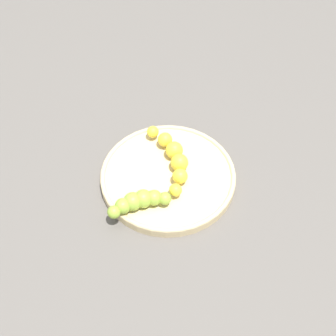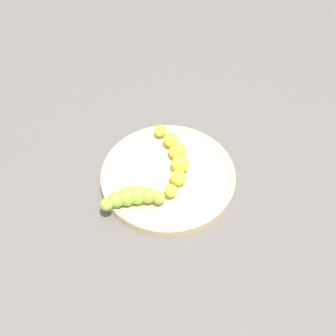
% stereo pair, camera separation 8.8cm
% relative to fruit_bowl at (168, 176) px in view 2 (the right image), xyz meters
% --- Properties ---
extents(ground_plane, '(2.40, 2.40, 0.00)m').
position_rel_fruit_bowl_xyz_m(ground_plane, '(0.00, 0.00, -0.01)').
color(ground_plane, '#56514C').
extents(fruit_bowl, '(0.28, 0.28, 0.02)m').
position_rel_fruit_bowl_xyz_m(fruit_bowl, '(0.00, 0.00, 0.00)').
color(fruit_bowl, '#D1B784').
rests_on(fruit_bowl, ground_plane).
extents(banana_yellow, '(0.18, 0.08, 0.04)m').
position_rel_fruit_bowl_xyz_m(banana_yellow, '(-0.02, 0.02, 0.03)').
color(banana_yellow, yellow).
rests_on(banana_yellow, fruit_bowl).
extents(banana_green, '(0.06, 0.12, 0.04)m').
position_rel_fruit_bowl_xyz_m(banana_green, '(0.04, -0.09, 0.03)').
color(banana_green, '#8CAD38').
rests_on(banana_green, fruit_bowl).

